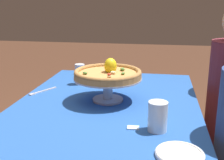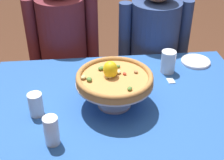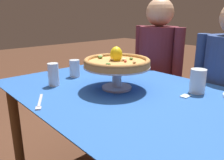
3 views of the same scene
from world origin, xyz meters
name	(u,v)px [view 1 (image 1 of 3)]	position (x,y,z in m)	size (l,w,h in m)	color
dining_table	(107,120)	(0.00, 0.00, 0.63)	(1.31, 0.94, 0.73)	brown
pizza_stand	(108,84)	(-0.04, 0.00, 0.82)	(0.35, 0.35, 0.13)	#B7B7C1
pizza	(108,73)	(-0.04, 0.00, 0.88)	(0.35, 0.35, 0.10)	#BC8447
water_glass_side_left	(112,75)	(-0.39, -0.04, 0.78)	(0.07, 0.07, 0.11)	silver
water_glass_back_right	(158,118)	(0.29, 0.27, 0.79)	(0.08, 0.08, 0.12)	silver
water_glass_front_left	(80,75)	(-0.31, -0.23, 0.79)	(0.06, 0.06, 0.13)	white
side_plate	(180,154)	(0.48, 0.34, 0.74)	(0.17, 0.17, 0.02)	white
dinner_fork	(42,91)	(-0.12, -0.41, 0.74)	(0.17, 0.11, 0.01)	#B7B7C1
sugar_packet	(133,128)	(0.28, 0.17, 0.74)	(0.05, 0.04, 0.01)	silver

